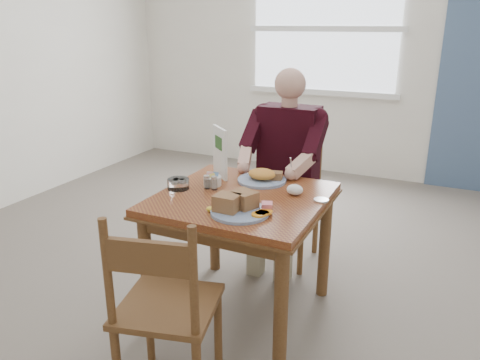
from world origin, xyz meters
The scene contains 16 objects.
floor centered at (0.00, 0.00, 0.00)m, with size 6.00×6.00×0.00m, color #6F665A.
wall_back centered at (0.00, 3.00, 1.40)m, with size 5.50×5.50×0.00m, color white.
lemon_wedge centered at (-0.04, -0.29, 0.76)m, with size 0.05×0.04×0.03m, color yellow.
napkin centered at (0.27, 0.13, 0.78)m, with size 0.09×0.08×0.06m, color white.
metal_dish centered at (0.43, 0.10, 0.76)m, with size 0.08×0.08×0.01m, color silver.
window centered at (-0.40, 2.97, 1.60)m, with size 1.72×0.04×1.42m.
table centered at (0.00, 0.00, 0.64)m, with size 0.92×0.92×0.75m.
chair_far centered at (0.00, 0.80, 0.48)m, with size 0.42×0.42×0.95m.
chair_near centered at (-0.01, -0.77, 0.48)m, with size 0.51×0.51×0.95m.
diner centered at (0.00, 0.71, 0.81)m, with size 0.53×0.56×1.39m.
near_plate centered at (0.09, -0.23, 0.79)m, with size 0.34×0.34×0.10m.
far_plate centered at (0.02, 0.27, 0.78)m, with size 0.35×0.35×0.08m.
caddy centered at (-0.23, 0.08, 0.78)m, with size 0.14×0.14×0.08m.
shakers centered at (-0.20, 0.02, 0.79)m, with size 0.08×0.04×0.08m.
creamer centered at (-0.38, -0.06, 0.78)m, with size 0.15×0.15×0.06m.
menu centered at (-0.26, 0.25, 0.91)m, with size 0.17×0.16×0.31m.
Camera 1 is at (1.03, -2.22, 1.67)m, focal length 35.00 mm.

